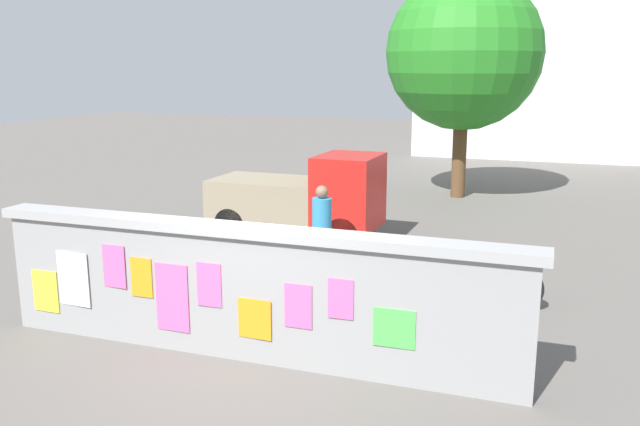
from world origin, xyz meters
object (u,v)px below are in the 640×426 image
Objects in this scene: auto_rickshaw_truck at (304,198)px; person_walking at (322,222)px; motorcycle at (180,277)px; bicycle_far at (312,288)px; bicycle_near at (488,280)px; tree_roadside at (464,53)px.

person_walking is at bearing -62.46° from auto_rickshaw_truck.
motorcycle is 2.03m from bicycle_far.
auto_rickshaw_truck is 2.17× the size of bicycle_near.
person_walking is 0.27× the size of tree_roadside.
tree_roadside is at bearing 85.23° from bicycle_far.
auto_rickshaw_truck is at bearing 146.60° from bicycle_near.
auto_rickshaw_truck is 2.13× the size of bicycle_far.
motorcycle is at bearing -105.27° from tree_roadside.
tree_roadside reaches higher than bicycle_far.
person_walking reaches higher than bicycle_far.
bicycle_far is at bearing 12.95° from motorcycle.
bicycle_near is 0.98× the size of bicycle_far.
person_walking is at bearing 104.11° from bicycle_far.
auto_rickshaw_truck is 2.25× the size of person_walking.
bicycle_far reaches higher than motorcycle.
bicycle_near is at bearing -7.63° from person_walking.
bicycle_far is at bearing -94.77° from tree_roadside.
bicycle_near is 9.39m from tree_roadside.
tree_roadside is (-1.64, 8.51, 3.60)m from bicycle_near.
motorcycle is at bearing -126.43° from person_walking.
bicycle_near is at bearing 21.29° from motorcycle.
motorcycle is at bearing -94.66° from auto_rickshaw_truck.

